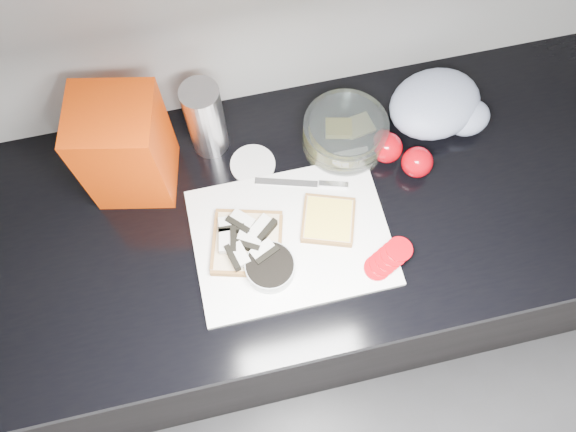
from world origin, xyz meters
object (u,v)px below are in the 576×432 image
object	(u,v)px
bread_bag	(125,148)
cutting_board	(291,237)
steel_canister	(205,119)
glass_bowl	(345,134)

from	to	relation	value
bread_bag	cutting_board	bearing A→B (deg)	-24.58
bread_bag	steel_canister	size ratio (longest dim) A/B	1.31
bread_bag	glass_bowl	bearing A→B (deg)	9.99
cutting_board	bread_bag	world-z (taller)	bread_bag
glass_bowl	steel_canister	world-z (taller)	steel_canister
cutting_board	glass_bowl	distance (m)	0.26
cutting_board	glass_bowl	world-z (taller)	glass_bowl
steel_canister	cutting_board	bearing A→B (deg)	-64.87
cutting_board	steel_canister	distance (m)	0.30
cutting_board	bread_bag	distance (m)	0.38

